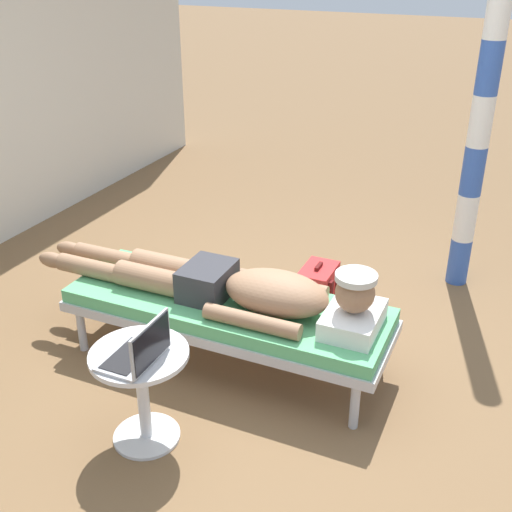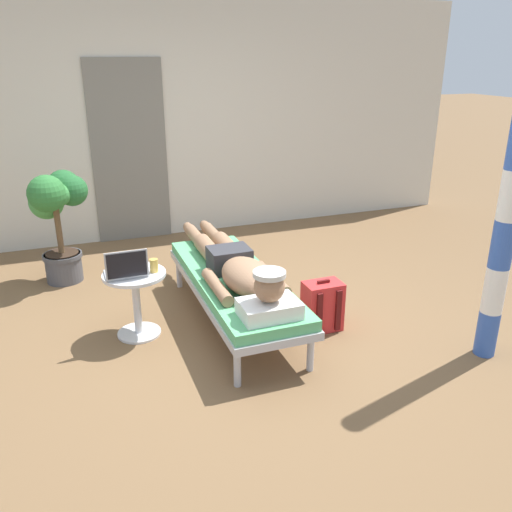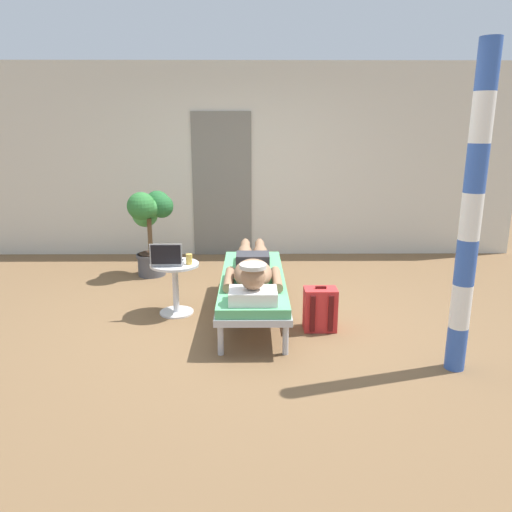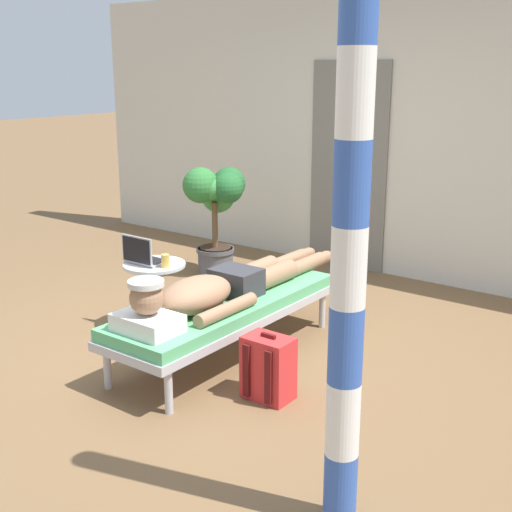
% 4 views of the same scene
% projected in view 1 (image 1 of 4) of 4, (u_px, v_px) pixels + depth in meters
% --- Properties ---
extents(ground_plane, '(40.00, 40.00, 0.00)m').
position_uv_depth(ground_plane, '(242.00, 377.00, 3.71)').
color(ground_plane, brown).
extents(lounge_chair, '(0.64, 1.92, 0.42)m').
position_uv_depth(lounge_chair, '(227.00, 310.00, 3.71)').
color(lounge_chair, '#B7B7BC').
rests_on(lounge_chair, ground).
extents(person_reclining, '(0.53, 2.17, 0.33)m').
position_uv_depth(person_reclining, '(239.00, 287.00, 3.60)').
color(person_reclining, white).
rests_on(person_reclining, lounge_chair).
extents(side_table, '(0.48, 0.48, 0.52)m').
position_uv_depth(side_table, '(141.00, 381.00, 3.10)').
color(side_table, silver).
rests_on(side_table, ground).
extents(laptop, '(0.31, 0.24, 0.23)m').
position_uv_depth(laptop, '(140.00, 352.00, 2.93)').
color(laptop, '#A5A8AD').
rests_on(laptop, side_table).
extents(drink_glass, '(0.06, 0.06, 0.10)m').
position_uv_depth(drink_glass, '(160.00, 329.00, 3.11)').
color(drink_glass, gold).
rests_on(drink_glass, side_table).
extents(backpack, '(0.30, 0.26, 0.42)m').
position_uv_depth(backpack, '(317.00, 296.00, 4.16)').
color(backpack, red).
rests_on(backpack, ground).
extents(porch_post, '(0.15, 0.15, 2.41)m').
position_uv_depth(porch_post, '(481.00, 121.00, 4.21)').
color(porch_post, '#3359B2').
rests_on(porch_post, ground).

